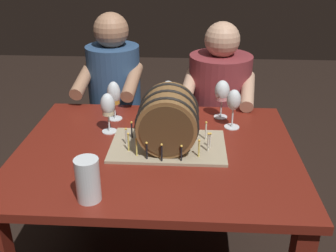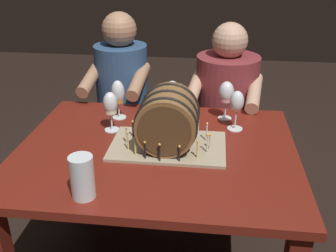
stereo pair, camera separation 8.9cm
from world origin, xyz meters
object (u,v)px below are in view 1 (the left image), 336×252
(wine_glass_red, at_px, (168,94))
(dining_table, at_px, (157,171))
(wine_glass_empty, at_px, (234,101))
(person_seated_right, at_px, (217,123))
(person_seated_left, at_px, (116,122))
(wine_glass_rose, at_px, (222,92))
(wine_glass_amber, at_px, (114,95))
(beer_pint, at_px, (88,181))
(barrel_cake, at_px, (168,122))
(wine_glass_white, at_px, (108,107))

(wine_glass_red, bearing_deg, dining_table, -95.56)
(wine_glass_empty, xyz_separation_m, person_seated_right, (-0.03, 0.46, -0.33))
(wine_glass_empty, bearing_deg, person_seated_left, 144.21)
(wine_glass_rose, relative_size, wine_glass_amber, 0.99)
(wine_glass_amber, distance_m, beer_pint, 0.67)
(barrel_cake, relative_size, wine_glass_empty, 2.58)
(barrel_cake, relative_size, wine_glass_red, 2.56)
(barrel_cake, height_order, wine_glass_rose, barrel_cake)
(wine_glass_amber, bearing_deg, person_seated_left, 100.92)
(wine_glass_white, height_order, person_seated_left, person_seated_left)
(barrel_cake, distance_m, wine_glass_rose, 0.41)
(wine_glass_rose, bearing_deg, wine_glass_empty, -68.36)
(wine_glass_rose, xyz_separation_m, wine_glass_amber, (-0.52, -0.05, -0.01))
(dining_table, height_order, wine_glass_empty, wine_glass_empty)
(wine_glass_white, bearing_deg, beer_pint, -86.39)
(wine_glass_empty, relative_size, beer_pint, 1.21)
(wine_glass_rose, relative_size, wine_glass_red, 1.01)
(wine_glass_white, bearing_deg, person_seated_right, 45.54)
(barrel_cake, height_order, person_seated_right, person_seated_right)
(wine_glass_white, relative_size, beer_pint, 1.20)
(dining_table, bearing_deg, person_seated_left, 113.84)
(wine_glass_red, height_order, wine_glass_amber, wine_glass_amber)
(person_seated_right, bearing_deg, wine_glass_rose, -92.14)
(barrel_cake, distance_m, wine_glass_empty, 0.36)
(barrel_cake, distance_m, beer_pint, 0.46)
(wine_glass_rose, bearing_deg, wine_glass_red, -176.43)
(wine_glass_rose, relative_size, person_seated_left, 0.16)
(dining_table, height_order, barrel_cake, barrel_cake)
(dining_table, relative_size, wine_glass_amber, 6.12)
(wine_glass_red, xyz_separation_m, person_seated_right, (0.27, 0.37, -0.32))
(wine_glass_amber, xyz_separation_m, person_seated_right, (0.53, 0.40, -0.32))
(barrel_cake, distance_m, wine_glass_amber, 0.39)
(barrel_cake, height_order, wine_glass_empty, barrel_cake)
(dining_table, relative_size, wine_glass_rose, 6.16)
(wine_glass_white, relative_size, person_seated_right, 0.17)
(beer_pint, distance_m, person_seated_left, 1.10)
(dining_table, height_order, person_seated_right, person_seated_right)
(wine_glass_white, height_order, wine_glass_amber, wine_glass_amber)
(wine_glass_amber, relative_size, wine_glass_empty, 1.03)
(beer_pint, bearing_deg, barrel_cake, 57.64)
(dining_table, height_order, wine_glass_rose, wine_glass_rose)
(barrel_cake, xyz_separation_m, beer_pint, (-0.24, -0.39, -0.05))
(barrel_cake, height_order, wine_glass_red, barrel_cake)
(person_seated_right, bearing_deg, barrel_cake, -110.71)
(dining_table, relative_size, person_seated_left, 1.01)
(barrel_cake, bearing_deg, wine_glass_empty, 36.54)
(person_seated_left, bearing_deg, barrel_cake, -62.41)
(barrel_cake, xyz_separation_m, person_seated_left, (-0.35, 0.68, -0.32))
(wine_glass_white, xyz_separation_m, beer_pint, (0.03, -0.52, -0.05))
(dining_table, xyz_separation_m, wine_glass_empty, (0.34, 0.23, 0.24))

